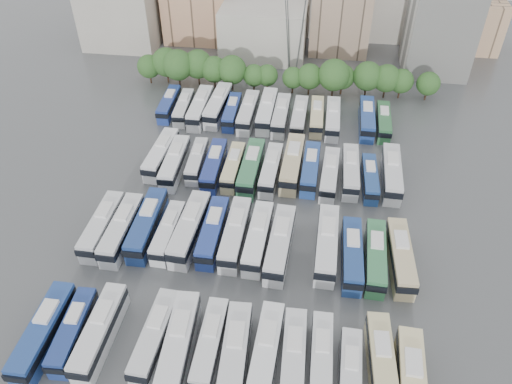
# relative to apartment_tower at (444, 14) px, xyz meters

# --- Properties ---
(ground) EXTENTS (220.00, 220.00, 0.00)m
(ground) POSITION_rel_apartment_tower_xyz_m (-34.00, -58.00, -13.00)
(ground) COLOR #424447
(ground) RESTS_ON ground
(tree_line) EXTENTS (65.03, 8.14, 8.49)m
(tree_line) POSITION_rel_apartment_tower_xyz_m (-35.86, -15.93, -8.49)
(tree_line) COLOR black
(tree_line) RESTS_ON ground
(city_buildings) EXTENTS (102.00, 35.00, 20.00)m
(city_buildings) POSITION_rel_apartment_tower_xyz_m (-41.46, 13.86, -5.13)
(city_buildings) COLOR #9E998E
(city_buildings) RESTS_ON ground
(apartment_tower) EXTENTS (14.00, 14.00, 26.00)m
(apartment_tower) POSITION_rel_apartment_tower_xyz_m (0.00, 0.00, 0.00)
(apartment_tower) COLOR silver
(apartment_tower) RESTS_ON ground
(bus_r0_s0) EXTENTS (2.84, 12.97, 4.07)m
(bus_r0_s0) POSITION_rel_apartment_tower_xyz_m (-55.41, -82.53, -11.00)
(bus_r0_s0) COLOR navy
(bus_r0_s0) RESTS_ON ground
(bus_r0_s1) EXTENTS (2.97, 11.33, 3.52)m
(bus_r0_s1) POSITION_rel_apartment_tower_xyz_m (-52.16, -81.72, -11.27)
(bus_r0_s1) COLOR navy
(bus_r0_s1) RESTS_ON ground
(bus_r0_s2) EXTENTS (2.84, 12.52, 3.92)m
(bus_r0_s2) POSITION_rel_apartment_tower_xyz_m (-48.88, -81.49, -11.08)
(bus_r0_s2) COLOR silver
(bus_r0_s2) RESTS_ON ground
(bus_r0_s4) EXTENTS (3.14, 12.11, 3.77)m
(bus_r0_s4) POSITION_rel_apartment_tower_xyz_m (-42.16, -81.11, -11.15)
(bus_r0_s4) COLOR silver
(bus_r0_s4) RESTS_ON ground
(bus_r0_s5) EXTENTS (3.55, 13.43, 4.17)m
(bus_r0_s5) POSITION_rel_apartment_tower_xyz_m (-39.05, -82.01, -10.95)
(bus_r0_s5) COLOR silver
(bus_r0_s5) RESTS_ON ground
(bus_r0_s6) EXTENTS (2.52, 11.54, 3.62)m
(bus_r0_s6) POSITION_rel_apartment_tower_xyz_m (-35.51, -81.23, -11.22)
(bus_r0_s6) COLOR silver
(bus_r0_s6) RESTS_ON ground
(bus_r0_s7) EXTENTS (3.49, 13.16, 4.09)m
(bus_r0_s7) POSITION_rel_apartment_tower_xyz_m (-32.35, -82.53, -10.99)
(bus_r0_s7) COLOR silver
(bus_r0_s7) RESTS_ON ground
(bus_r0_s8) EXTENTS (3.22, 12.65, 3.94)m
(bus_r0_s8) POSITION_rel_apartment_tower_xyz_m (-28.89, -81.64, -11.07)
(bus_r0_s8) COLOR silver
(bus_r0_s8) RESTS_ON ground
(bus_r0_s9) EXTENTS (2.99, 12.24, 3.82)m
(bus_r0_s9) POSITION_rel_apartment_tower_xyz_m (-25.69, -81.91, -11.12)
(bus_r0_s9) COLOR silver
(bus_r0_s9) RESTS_ON ground
(bus_r0_s10) EXTENTS (2.60, 11.41, 3.57)m
(bus_r0_s10) POSITION_rel_apartment_tower_xyz_m (-22.55, -81.41, -11.25)
(bus_r0_s10) COLOR silver
(bus_r0_s10) RESTS_ON ground
(bus_r0_s11) EXTENTS (2.69, 11.09, 3.46)m
(bus_r0_s11) POSITION_rel_apartment_tower_xyz_m (-19.30, -83.05, -11.30)
(bus_r0_s11) COLOR silver
(bus_r0_s11) RESTS_ON ground
(bus_r0_s12) EXTENTS (3.31, 12.42, 3.86)m
(bus_r0_s12) POSITION_rel_apartment_tower_xyz_m (-15.80, -81.19, -11.10)
(bus_r0_s12) COLOR #C7BC89
(bus_r0_s12) RESTS_ON ground
(bus_r1_s0) EXTENTS (2.77, 12.57, 3.94)m
(bus_r1_s0) POSITION_rel_apartment_tower_xyz_m (-55.42, -63.95, -11.06)
(bus_r1_s0) COLOR silver
(bus_r1_s0) RESTS_ON ground
(bus_r1_s1) EXTENTS (2.89, 12.90, 4.04)m
(bus_r1_s1) POSITION_rel_apartment_tower_xyz_m (-52.29, -64.26, -11.02)
(bus_r1_s1) COLOR silver
(bus_r1_s1) RESTS_ON ground
(bus_r1_s2) EXTENTS (3.07, 13.40, 4.19)m
(bus_r1_s2) POSITION_rel_apartment_tower_xyz_m (-48.91, -62.87, -10.94)
(bus_r1_s2) COLOR navy
(bus_r1_s2) RESTS_ON ground
(bus_r1_s3) EXTENTS (2.70, 11.21, 3.50)m
(bus_r1_s3) POSITION_rel_apartment_tower_xyz_m (-45.53, -63.70, -11.28)
(bus_r1_s3) COLOR silver
(bus_r1_s3) RESTS_ON ground
(bus_r1_s4) EXTENTS (3.63, 13.69, 4.26)m
(bus_r1_s4) POSITION_rel_apartment_tower_xyz_m (-42.45, -62.86, -10.91)
(bus_r1_s4) COLOR silver
(bus_r1_s4) RESTS_ON ground
(bus_r1_s5) EXTENTS (2.75, 12.54, 3.93)m
(bus_r1_s5) POSITION_rel_apartment_tower_xyz_m (-39.03, -62.89, -11.07)
(bus_r1_s5) COLOR navy
(bus_r1_s5) RESTS_ON ground
(bus_r1_s6) EXTENTS (2.97, 13.01, 4.07)m
(bus_r1_s6) POSITION_rel_apartment_tower_xyz_m (-35.71, -62.92, -11.00)
(bus_r1_s6) COLOR silver
(bus_r1_s6) RESTS_ON ground
(bus_r1_s7) EXTENTS (3.16, 12.81, 4.00)m
(bus_r1_s7) POSITION_rel_apartment_tower_xyz_m (-32.34, -63.25, -11.04)
(bus_r1_s7) COLOR white
(bus_r1_s7) RESTS_ON ground
(bus_r1_s8) EXTENTS (3.50, 13.45, 4.18)m
(bus_r1_s8) POSITION_rel_apartment_tower_xyz_m (-29.08, -64.08, -10.95)
(bus_r1_s8) COLOR silver
(bus_r1_s8) RESTS_ON ground
(bus_r1_s10) EXTENTS (3.15, 13.46, 4.21)m
(bus_r1_s10) POSITION_rel_apartment_tower_xyz_m (-22.52, -63.19, -10.93)
(bus_r1_s10) COLOR silver
(bus_r1_s10) RESTS_ON ground
(bus_r1_s11) EXTENTS (2.89, 12.44, 3.89)m
(bus_r1_s11) POSITION_rel_apartment_tower_xyz_m (-18.99, -64.64, -11.09)
(bus_r1_s11) COLOR navy
(bus_r1_s11) RESTS_ON ground
(bus_r1_s12) EXTENTS (3.09, 12.42, 3.87)m
(bus_r1_s12) POSITION_rel_apartment_tower_xyz_m (-15.79, -64.61, -11.10)
(bus_r1_s12) COLOR #317347
(bus_r1_s12) RESTS_ON ground
(bus_r1_s13) EXTENTS (3.32, 12.82, 3.99)m
(bus_r1_s13) POSITION_rel_apartment_tower_xyz_m (-12.36, -64.18, -11.04)
(bus_r1_s13) COLOR tan
(bus_r1_s13) RESTS_ON ground
(bus_r2_s1) EXTENTS (3.34, 12.74, 3.96)m
(bus_r2_s1) POSITION_rel_apartment_tower_xyz_m (-52.01, -45.13, -11.06)
(bus_r2_s1) COLOR silver
(bus_r2_s1) RESTS_ON ground
(bus_r2_s2) EXTENTS (3.03, 12.67, 3.96)m
(bus_r2_s2) POSITION_rel_apartment_tower_xyz_m (-49.01, -47.17, -11.06)
(bus_r2_s2) COLOR silver
(bus_r2_s2) RESTS_ON ground
(bus_r2_s3) EXTENTS (2.79, 10.87, 3.38)m
(bus_r2_s3) POSITION_rel_apartment_tower_xyz_m (-45.49, -45.74, -11.34)
(bus_r2_s3) COLOR silver
(bus_r2_s3) RESTS_ON ground
(bus_r2_s4) EXTENTS (2.90, 12.36, 3.86)m
(bus_r2_s4) POSITION_rel_apartment_tower_xyz_m (-42.17, -47.00, -11.10)
(bus_r2_s4) COLOR navy
(bus_r2_s4) RESTS_ON ground
(bus_r2_s5) EXTENTS (2.60, 11.35, 3.55)m
(bus_r2_s5) POSITION_rel_apartment_tower_xyz_m (-38.90, -46.74, -11.26)
(bus_r2_s5) COLOR beige
(bus_r2_s5) RESTS_ON ground
(bus_r2_s6) EXTENTS (3.18, 13.39, 4.18)m
(bus_r2_s6) POSITION_rel_apartment_tower_xyz_m (-35.77, -46.98, -10.95)
(bus_r2_s6) COLOR #307047
(bus_r2_s6) RESTS_ON ground
(bus_r2_s7) EXTENTS (3.03, 12.13, 3.78)m
(bus_r2_s7) POSITION_rel_apartment_tower_xyz_m (-32.41, -46.73, -11.14)
(bus_r2_s7) COLOR silver
(bus_r2_s7) RESTS_ON ground
(bus_r2_s8) EXTENTS (3.43, 13.79, 4.30)m
(bus_r2_s8) POSITION_rel_apartment_tower_xyz_m (-28.98, -44.78, -10.89)
(bus_r2_s8) COLOR tan
(bus_r2_s8) RESTS_ON ground
(bus_r2_s9) EXTENTS (2.90, 12.25, 3.83)m
(bus_r2_s9) POSITION_rel_apartment_tower_xyz_m (-25.84, -45.52, -11.12)
(bus_r2_s9) COLOR navy
(bus_r2_s9) RESTS_ON ground
(bus_r2_s10) EXTENTS (3.20, 12.11, 3.76)m
(bus_r2_s10) POSITION_rel_apartment_tower_xyz_m (-22.56, -46.64, -11.15)
(bus_r2_s10) COLOR silver
(bus_r2_s10) RESTS_ON ground
(bus_r2_s11) EXTENTS (2.77, 12.28, 3.84)m
(bus_r2_s11) POSITION_rel_apartment_tower_xyz_m (-19.13, -45.35, -11.11)
(bus_r2_s11) COLOR silver
(bus_r2_s11) RESTS_ON ground
(bus_r2_s12) EXTENTS (2.66, 10.85, 3.38)m
(bus_r2_s12) POSITION_rel_apartment_tower_xyz_m (-15.91, -46.58, -11.34)
(bus_r2_s12) COLOR navy
(bus_r2_s12) RESTS_ON ground
(bus_r2_s13) EXTENTS (3.20, 13.29, 4.15)m
(bus_r2_s13) POSITION_rel_apartment_tower_xyz_m (-12.34, -45.13, -10.96)
(bus_r2_s13) COLOR silver
(bus_r2_s13) RESTS_ON ground
(bus_r3_s0) EXTENTS (2.76, 11.40, 3.56)m
(bus_r3_s0) POSITION_rel_apartment_tower_xyz_m (-55.60, -27.49, -11.25)
(bus_r3_s0) COLOR navy
(bus_r3_s0) RESTS_ON ground
(bus_r3_s1) EXTENTS (2.93, 11.16, 3.47)m
(bus_r3_s1) POSITION_rel_apartment_tower_xyz_m (-52.29, -28.40, -11.30)
(bus_r3_s1) COLOR silver
(bus_r3_s1) RESTS_ON ground
(bus_r3_s2) EXTENTS (2.88, 13.12, 4.12)m
(bus_r3_s2) POSITION_rel_apartment_tower_xyz_m (-48.84, -28.50, -10.98)
(bus_r3_s2) COLOR silver
(bus_r3_s2) RESTS_ON ground
(bus_r3_s3) EXTENTS (3.60, 13.62, 4.23)m
(bus_r3_s3) POSITION_rel_apartment_tower_xyz_m (-45.47, -27.16, -10.92)
(bus_r3_s3) COLOR silver
(bus_r3_s3) RESTS_ON ground
(bus_r3_s4) EXTENTS (2.63, 11.18, 3.50)m
(bus_r3_s4) POSITION_rel_apartment_tower_xyz_m (-42.37, -28.70, -11.28)
(bus_r3_s4) COLOR navy
(bus_r3_s4) RESTS_ON ground
(bus_r3_s5) EXTENTS (3.00, 12.70, 3.97)m
(bus_r3_s5) POSITION_rel_apartment_tower_xyz_m (-39.10, -28.74, -11.05)
(bus_r3_s5) COLOR silver
(bus_r3_s5) RESTS_ON ground
(bus_r3_s6) EXTENTS (2.99, 13.34, 4.18)m
(bus_r3_s6) POSITION_rel_apartment_tower_xyz_m (-35.47, -27.89, -10.95)
(bus_r3_s6) COLOR silver
(bus_r3_s6) RESTS_ON ground
(bus_r3_s7) EXTENTS (2.85, 12.43, 3.89)m
(bus_r3_s7) POSITION_rel_apartment_tower_xyz_m (-32.53, -28.95, -11.09)
(bus_r3_s7) COLOR silver
(bus_r3_s7) RESTS_ON ground
(bus_r3_s8) EXTENTS (2.85, 12.17, 3.80)m
(bus_r3_s8) POSITION_rel_apartment_tower_xyz_m (-28.93, -29.12, -11.13)
(bus_r3_s8) COLOR silver
(bus_r3_s8) RESTS_ON ground
(bus_r3_s9) EXTENTS (2.72, 11.61, 3.63)m
(bus_r3_s9) POSITION_rel_apartment_tower_xyz_m (-25.58, -28.20, -11.22)
(bus_r3_s9) COLOR beige
(bus_r3_s9) RESTS_ON ground
(bus_r3_s10) EXTENTS (2.69, 12.29, 3.86)m
(bus_r3_s10) POSITION_rel_apartment_tower_xyz_m (-22.47, -28.76, -11.11)
(bus_r3_s10) COLOR silver
(bus_r3_s10) RESTS_ON ground
(bus_r3_s12) EXTENTS (2.86, 12.68, 3.97)m
(bus_r3_s12) POSITION_rel_apartment_tower_xyz_m (-15.90, -27.95, -11.05)
(bus_r3_s12) COLOR navy
(bus_r3_s12) RESTS_ON ground
(bus_r3_s13) EXTENTS (2.69, 11.45, 3.58)m
(bus_r3_s13) POSITION_rel_apartment_tower_xyz_m (-12.71, -28.31, -11.24)
(bus_r3_s13) COLOR #2A6338
(bus_r3_s13) RESTS_ON ground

